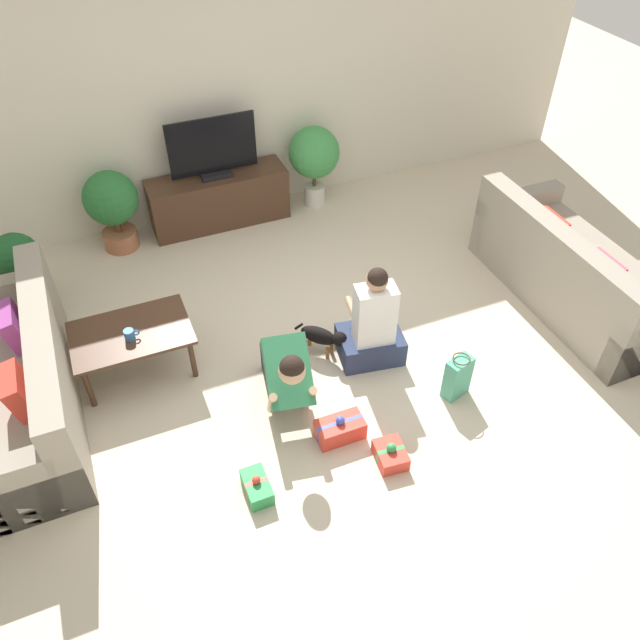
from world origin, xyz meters
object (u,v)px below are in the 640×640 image
Objects in this scene: coffee_table at (131,336)px; potted_plant_corner_left at (18,264)px; potted_plant_back_right at (314,155)px; tv at (213,151)px; dog at (323,337)px; gift_box_b at (257,487)px; gift_box_a at (390,454)px; mug at (130,335)px; potted_plant_back_left at (112,204)px; sofa_left at (14,388)px; gift_box_c at (340,429)px; gift_bag_a at (457,377)px; tv_console at (219,199)px; sofa_right at (573,273)px; person_kneeling at (286,373)px; person_sitting at (372,327)px.

coffee_table is 1.46m from potted_plant_corner_left.
potted_plant_back_right is at bearing 38.18° from coffee_table.
tv reaches higher than dog.
potted_plant_corner_left reaches higher than gift_box_b.
gift_box_a is at bearing -6.79° from gift_box_b.
mug is (-1.24, -1.95, -0.37)m from tv.
coffee_table is at bearing -95.00° from potted_plant_back_left.
gift_box_b is 2.37× the size of mug.
gift_box_b is (1.44, -1.36, -0.23)m from sofa_left.
gift_box_c is at bearing 62.26° from sofa_left.
dog is 1.14m from gift_bag_a.
mug is (-0.01, -0.08, 0.09)m from coffee_table.
potted_plant_back_right is 3.31m from gift_box_c.
gift_box_c is (0.02, -3.14, -0.20)m from tv_console.
gift_box_c is at bearing -147.28° from dog.
person_kneeling is (-2.85, -0.19, 0.05)m from sofa_right.
sofa_left reaches higher than dog.
dog is 1.33× the size of gift_box_b.
sofa_right is 2.56m from gift_box_a.
person_sitting is (0.82, 0.21, -0.01)m from person_kneeling.
gift_bag_a is (-1.59, -0.61, -0.10)m from sofa_right.
person_sitting is at bearing 89.39° from sofa_right.
sofa_right is 2.27× the size of potted_plant_back_right.
sofa_right is at bearing -43.63° from tv.
gift_bag_a is (1.04, -3.11, -0.09)m from tv_console.
person_kneeling is 2.95× the size of gift_box_b.
person_sitting is 0.91m from gift_box_c.
tv is 2.60m from person_sitting.
potted_plant_back_right is (2.31, 1.82, 0.22)m from coffee_table.
tv_console is 1.10m from potted_plant_back_left.
sofa_left is 0.92m from coffee_table.
dog is at bearing -36.58° from potted_plant_corner_left.
potted_plant_back_right reaches higher than gift_bag_a.
tv_console is (-2.62, 2.50, -0.02)m from sofa_right.
potted_plant_back_right is 7.57× the size of mug.
potted_plant_back_right is at bearing 32.23° from sofa_right.
dog is at bearing 91.15° from gift_box_a.
sofa_left is 3.78m from potted_plant_back_right.
gift_box_c is (-2.61, -0.64, -0.21)m from sofa_right.
sofa_right is at bearing -47.58° from dog.
sofa_right is 2.28× the size of tv.
gift_box_c is at bearing -45.37° from coffee_table.
potted_plant_corner_left is at bearing -169.43° from potted_plant_back_right.
coffee_table is 1.03× the size of tv.
gift_box_b is at bearing -118.32° from potted_plant_back_right.
person_sitting reaches higher than potted_plant_back_left.
gift_box_b is (-0.95, -1.07, -0.13)m from dog.
potted_plant_back_left reaches higher than person_kneeling.
sofa_left is 1.40m from potted_plant_corner_left.
gift_bag_a is at bearing -39.31° from potted_plant_corner_left.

